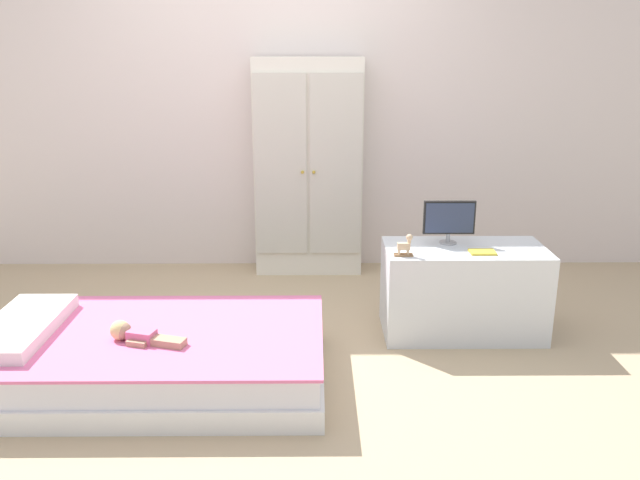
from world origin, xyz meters
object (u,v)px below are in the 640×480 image
at_px(bed, 155,357).
at_px(tv_stand, 463,290).
at_px(book_yellow, 482,252).
at_px(doll, 134,334).
at_px(wardrobe, 308,168).
at_px(tv_monitor, 449,219).
at_px(rocking_horse_toy, 405,246).

relative_size(bed, tv_stand, 1.84).
bearing_deg(book_yellow, doll, -162.74).
bearing_deg(doll, tv_stand, 20.96).
bearing_deg(wardrobe, tv_stand, -50.66).
xyz_separation_m(doll, book_yellow, (1.83, 0.57, 0.23)).
height_order(doll, book_yellow, book_yellow).
relative_size(doll, tv_monitor, 1.28).
distance_m(tv_monitor, book_yellow, 0.28).
distance_m(bed, book_yellow, 1.86).
distance_m(wardrobe, rocking_horse_toy, 1.40).
relative_size(doll, book_yellow, 2.70).
relative_size(doll, wardrobe, 0.25).
xyz_separation_m(bed, rocking_horse_toy, (1.31, 0.43, 0.46)).
distance_m(doll, tv_monitor, 1.87).
distance_m(bed, wardrobe, 1.98).
height_order(tv_stand, tv_monitor, tv_monitor).
relative_size(wardrobe, tv_stand, 1.70).
bearing_deg(tv_monitor, book_yellow, -49.50).
relative_size(wardrobe, book_yellow, 11.00).
relative_size(doll, rocking_horse_toy, 3.08).
distance_m(rocking_horse_toy, book_yellow, 0.45).
relative_size(bed, tv_monitor, 5.68).
bearing_deg(tv_monitor, bed, -157.66).
relative_size(bed, book_yellow, 11.95).
bearing_deg(bed, tv_monitor, 22.34).
height_order(tv_stand, rocking_horse_toy, rocking_horse_toy).
bearing_deg(rocking_horse_toy, bed, -162.05).
bearing_deg(bed, doll, -125.90).
height_order(bed, tv_stand, tv_stand).
height_order(doll, tv_stand, tv_stand).
relative_size(tv_monitor, book_yellow, 2.10).
bearing_deg(book_yellow, bed, -164.97).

